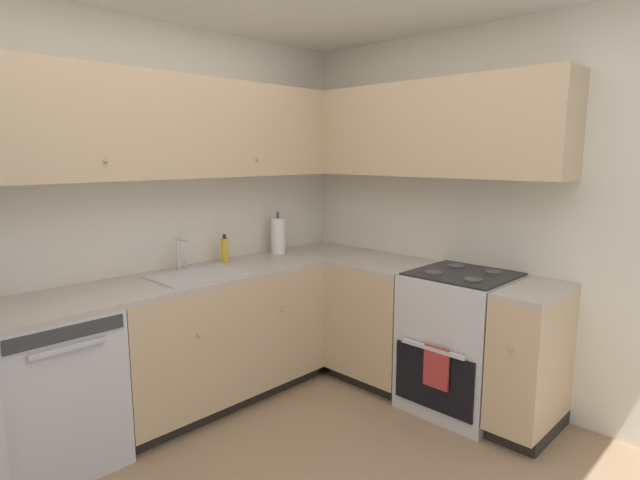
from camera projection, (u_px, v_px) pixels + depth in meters
name	position (u px, v px, depth m)	size (l,w,h in m)	color
wall_back	(124.00, 220.00, 3.23)	(3.67, 0.05, 2.50)	silver
wall_right	(501.00, 218.00, 3.37)	(0.05, 3.35, 2.50)	silver
dishwasher	(51.00, 388.00, 2.71)	(0.60, 0.63, 0.87)	silver
lower_cabinets_back	(216.00, 338.00, 3.45)	(1.48, 0.62, 0.87)	tan
countertop_back	(214.00, 274.00, 3.38)	(2.69, 0.60, 0.04)	#B7A89E
lower_cabinets_right	(424.00, 334.00, 3.53)	(0.62, 1.56, 0.87)	tan
countertop_right	(426.00, 271.00, 3.45)	(0.60, 1.56, 0.03)	#B7A89E
oven_range	(461.00, 340.00, 3.35)	(0.68, 0.62, 1.05)	silver
upper_cabinets_back	(175.00, 128.00, 3.20)	(2.37, 0.34, 0.63)	tan
upper_cabinets_right	(415.00, 130.00, 3.54)	(0.32, 2.11, 0.63)	tan
sink	(198.00, 281.00, 3.26)	(0.56, 0.40, 0.10)	#B7B7BC
faucet	(180.00, 251.00, 3.38)	(0.07, 0.16, 0.22)	silver
soap_bottle	(225.00, 250.00, 3.64)	(0.06, 0.06, 0.20)	gold
paper_towel_roll	(278.00, 236.00, 3.96)	(0.11, 0.11, 0.34)	white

